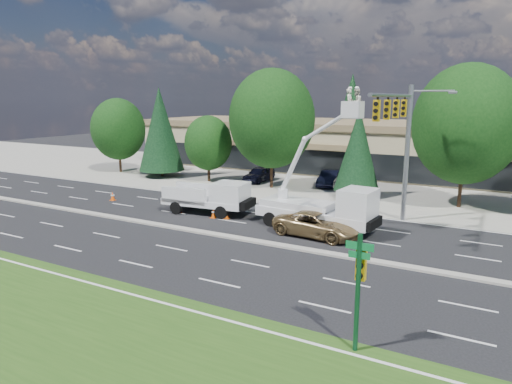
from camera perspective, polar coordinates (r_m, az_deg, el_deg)
The scene contains 25 objects.
ground at distance 28.29m, azimuth -6.44°, elevation -5.17°, with size 140.00×140.00×0.00m, color black.
concrete_apron at distance 45.63m, azimuth 8.15°, elevation 1.26°, with size 140.00×22.00×0.01m, color gray.
grass_verge at distance 19.89m, azimuth -29.22°, elevation -14.11°, with size 140.00×10.00×0.01m, color #244814.
road_median at distance 28.27m, azimuth -6.44°, elevation -5.05°, with size 120.00×0.55×0.12m, color gray.
strip_mall at distance 54.61m, azimuth 11.97°, elevation 5.82°, with size 50.40×15.40×5.50m.
tree_front_a at distance 52.98m, azimuth -16.84°, elevation 7.52°, with size 5.88×5.88×8.16m.
tree_front_b at distance 48.88m, azimuth -11.87°, elevation 7.69°, with size 4.70×4.70×9.27m.
tree_front_c at distance 45.31m, azimuth -5.99°, elevation 6.10°, with size 4.69×4.69×6.51m.
tree_front_d at distance 41.56m, azimuth 2.00°, elevation 9.13°, with size 7.78×7.78×10.79m.
tree_front_e at distance 38.80m, azimuth 12.63°, elevation 5.22°, with size 3.77×3.77×7.44m.
tree_front_f at distance 37.20m, azimuth 24.79°, elevation 7.69°, with size 7.71×7.71×10.69m.
tree_back_a at distance 72.47m, azimuth 1.03°, elevation 8.87°, with size 4.37×4.37×8.61m.
tree_back_b at distance 67.05m, azimuth 11.84°, elevation 9.75°, with size 5.85×5.85×11.53m.
tree_back_c at distance 64.45m, azimuth 23.81°, elevation 6.95°, with size 3.74×3.74×7.37m.
signal_mast at distance 29.72m, azimuth 17.81°, elevation 7.06°, with size 2.76×10.16×9.00m.
street_sign_pole at distance 15.26m, azimuth 12.77°, elevation -10.62°, with size 0.90×0.44×4.00m.
utility_pickup at distance 32.72m, azimuth -5.57°, elevation -1.07°, with size 6.38×2.96×2.36m.
bucket_truck at distance 28.54m, azimuth 8.70°, elevation -1.17°, with size 7.74×3.03×8.80m.
traffic_cone_a at distance 38.78m, azimuth -17.49°, elevation -0.50°, with size 0.40×0.40×0.70m.
traffic_cone_b at distance 31.75m, azimuth -5.32°, elevation -2.63°, with size 0.40×0.40×0.70m.
traffic_cone_c at distance 31.36m, azimuth -3.76°, elevation -2.79°, with size 0.40×0.40×0.70m.
traffic_cone_d at distance 27.93m, azimuth 9.11°, elevation -4.74°, with size 0.40×0.40×0.70m.
minivan at distance 27.62m, azimuth 7.63°, elevation -4.03°, with size 2.43×5.28×1.47m, color olive.
parked_car_west at distance 45.26m, azimuth 0.37°, elevation 2.25°, with size 1.76×4.37×1.49m, color black.
parked_car_east at distance 43.44m, azimuth 9.20°, elevation 1.70°, with size 1.59×4.55×1.50m, color black.
Camera 1 is at (15.72, -22.06, 8.16)m, focal length 32.00 mm.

